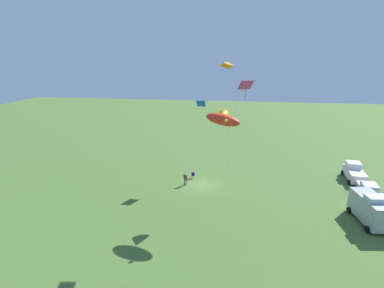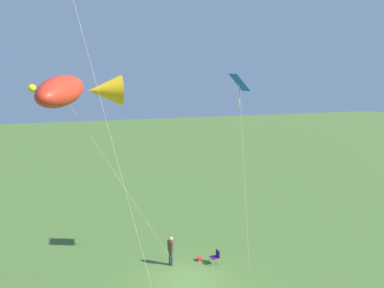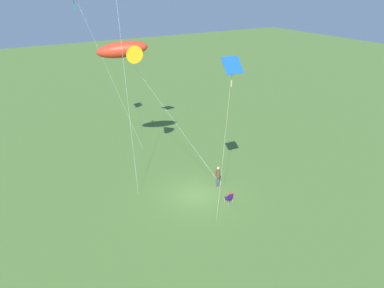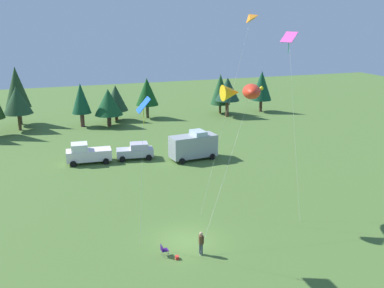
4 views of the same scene
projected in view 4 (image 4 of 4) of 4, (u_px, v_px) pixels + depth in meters
ground_plane at (186, 241)px, 33.57m from camera, size 160.00×160.00×0.00m
person_kite_flyer at (201, 241)px, 31.37m from camera, size 0.42×0.55×1.74m
folding_chair at (163, 249)px, 31.36m from camera, size 0.51×0.51×0.82m
backpack_on_grass at (177, 258)px, 31.04m from camera, size 0.26×0.34×0.22m
truck_white_pickup at (87, 154)px, 50.90m from camera, size 5.13×2.69×2.34m
car_silver_compact at (136, 151)px, 52.39m from camera, size 4.39×2.64×1.89m
van_motorhome_grey at (193, 145)px, 52.12m from camera, size 5.62×3.11×3.34m
treeline_distant at (98, 94)px, 67.88m from camera, size 50.08×10.66×8.82m
kite_large_fish at (246, 92)px, 35.06m from camera, size 7.72×7.45×11.28m
kite_diamond_rainbow at (289, 42)px, 37.31m from camera, size 1.52×5.57×14.91m
kite_delta_orange at (249, 18)px, 33.88m from camera, size 4.35×1.62×16.50m
kite_diamond_blue at (143, 108)px, 29.19m from camera, size 0.88×1.68×11.11m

